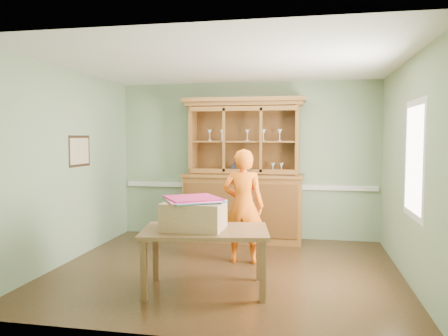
% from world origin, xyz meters
% --- Properties ---
extents(floor, '(4.50, 4.50, 0.00)m').
position_xyz_m(floor, '(0.00, 0.00, 0.00)').
color(floor, '#402814').
rests_on(floor, ground).
extents(ceiling, '(4.50, 4.50, 0.00)m').
position_xyz_m(ceiling, '(0.00, 0.00, 2.70)').
color(ceiling, white).
rests_on(ceiling, wall_back).
extents(wall_back, '(4.50, 0.00, 4.50)m').
position_xyz_m(wall_back, '(0.00, 2.00, 1.35)').
color(wall_back, gray).
rests_on(wall_back, floor).
extents(wall_left, '(0.00, 4.00, 4.00)m').
position_xyz_m(wall_left, '(-2.25, 0.00, 1.35)').
color(wall_left, gray).
rests_on(wall_left, floor).
extents(wall_right, '(0.00, 4.00, 4.00)m').
position_xyz_m(wall_right, '(2.25, 0.00, 1.35)').
color(wall_right, gray).
rests_on(wall_right, floor).
extents(wall_front, '(4.50, 0.00, 4.50)m').
position_xyz_m(wall_front, '(0.00, -2.00, 1.35)').
color(wall_front, gray).
rests_on(wall_front, floor).
extents(chair_rail, '(4.41, 0.05, 0.08)m').
position_xyz_m(chair_rail, '(0.00, 1.98, 0.90)').
color(chair_rail, silver).
rests_on(chair_rail, wall_back).
extents(framed_map, '(0.03, 0.60, 0.46)m').
position_xyz_m(framed_map, '(-2.23, 0.30, 1.55)').
color(framed_map, '#322014').
rests_on(framed_map, wall_left).
extents(window_panel, '(0.03, 0.96, 1.36)m').
position_xyz_m(window_panel, '(2.23, -0.30, 1.50)').
color(window_panel, silver).
rests_on(window_panel, wall_right).
extents(china_hutch, '(2.05, 0.68, 2.41)m').
position_xyz_m(china_hutch, '(-0.02, 1.73, 0.84)').
color(china_hutch, brown).
rests_on(china_hutch, floor).
extents(dining_table, '(1.54, 1.07, 0.71)m').
position_xyz_m(dining_table, '(-0.09, -0.79, 0.63)').
color(dining_table, brown).
rests_on(dining_table, floor).
extents(cardboard_box, '(0.67, 0.54, 0.31)m').
position_xyz_m(cardboard_box, '(-0.21, -0.81, 0.86)').
color(cardboard_box, tan).
rests_on(cardboard_box, dining_table).
extents(kite_stack, '(0.78, 0.78, 0.04)m').
position_xyz_m(kite_stack, '(-0.22, -0.77, 1.04)').
color(kite_stack, '#39C565').
rests_on(kite_stack, cardboard_box).
extents(person, '(0.59, 0.40, 1.59)m').
position_xyz_m(person, '(0.17, 0.40, 0.80)').
color(person, orange).
rests_on(person, floor).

